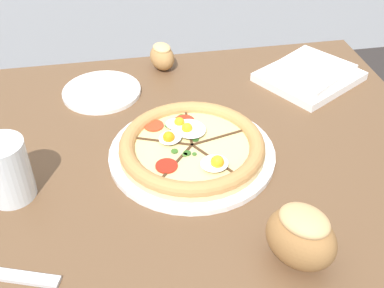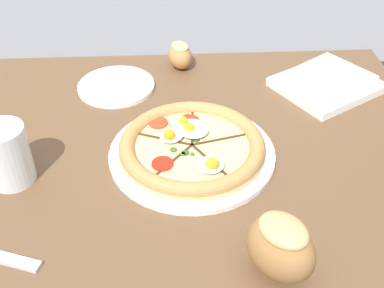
# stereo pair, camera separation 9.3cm
# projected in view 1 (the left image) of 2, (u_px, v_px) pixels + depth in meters

# --- Properties ---
(dining_table) EXTENTS (1.21, 0.80, 0.72)m
(dining_table) POSITION_uv_depth(u_px,v_px,m) (149.00, 190.00, 1.03)
(dining_table) COLOR brown
(dining_table) RESTS_ON ground_plane
(pizza) EXTENTS (0.33, 0.33, 0.05)m
(pizza) POSITION_uv_depth(u_px,v_px,m) (192.00, 148.00, 0.94)
(pizza) COLOR white
(pizza) RESTS_ON dining_table
(napkin_folded) EXTENTS (0.28, 0.27, 0.04)m
(napkin_folded) POSITION_uv_depth(u_px,v_px,m) (309.00, 74.00, 1.17)
(napkin_folded) COLOR white
(napkin_folded) RESTS_ON dining_table
(bread_piece_near) EXTENTS (0.14, 0.14, 0.10)m
(bread_piece_near) POSITION_uv_depth(u_px,v_px,m) (301.00, 236.00, 0.72)
(bread_piece_near) COLOR #A3703D
(bread_piece_near) RESTS_ON dining_table
(bread_piece_mid) EXTENTS (0.08, 0.09, 0.07)m
(bread_piece_mid) POSITION_uv_depth(u_px,v_px,m) (162.00, 56.00, 1.21)
(bread_piece_mid) COLOR #B27F47
(bread_piece_mid) RESTS_ON dining_table
(water_glass) EXTENTS (0.08, 0.08, 0.12)m
(water_glass) POSITION_uv_depth(u_px,v_px,m) (7.00, 173.00, 0.84)
(water_glass) COLOR white
(water_glass) RESTS_ON dining_table
(side_saucer) EXTENTS (0.18, 0.18, 0.01)m
(side_saucer) POSITION_uv_depth(u_px,v_px,m) (102.00, 92.00, 1.13)
(side_saucer) COLOR white
(side_saucer) RESTS_ON dining_table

